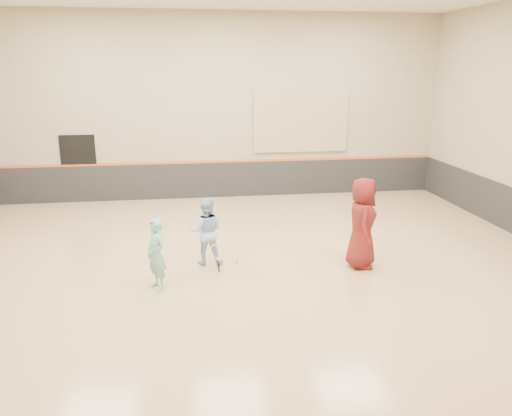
{
  "coord_description": "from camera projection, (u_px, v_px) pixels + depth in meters",
  "views": [
    {
      "loc": [
        -1.09,
        -10.54,
        4.28
      ],
      "look_at": [
        0.48,
        0.4,
        1.15
      ],
      "focal_mm": 35.0,
      "sensor_mm": 36.0,
      "label": 1
    }
  ],
  "objects": [
    {
      "name": "young_man",
      "position": [
        362.0,
        223.0,
        10.86
      ],
      "size": [
        0.85,
        1.11,
        2.01
      ],
      "primitive_type": "imported",
      "rotation": [
        0.0,
        0.0,
        1.33
      ],
      "color": "maroon",
      "rests_on": "floor"
    },
    {
      "name": "instructor",
      "position": [
        206.0,
        231.0,
        11.07
      ],
      "size": [
        0.81,
        0.67,
        1.53
      ],
      "primitive_type": "imported",
      "rotation": [
        0.0,
        0.0,
        3.01
      ],
      "color": "#99B9ED",
      "rests_on": "floor"
    },
    {
      "name": "wainscot_back",
      "position": [
        219.0,
        180.0,
        16.87
      ],
      "size": [
        14.9,
        0.04,
        1.2
      ],
      "primitive_type": "cube",
      "color": "#232326",
      "rests_on": "floor"
    },
    {
      "name": "acoustic_panel",
      "position": [
        301.0,
        122.0,
        16.72
      ],
      "size": [
        3.2,
        0.08,
        2.0
      ],
      "primitive_type": "cube",
      "color": "tan",
      "rests_on": "wall_back"
    },
    {
      "name": "room",
      "position": [
        237.0,
        228.0,
        11.13
      ],
      "size": [
        15.04,
        12.04,
        6.22
      ],
      "color": "tan",
      "rests_on": "ground"
    },
    {
      "name": "spare_racket",
      "position": [
        154.0,
        243.0,
        12.39
      ],
      "size": [
        0.6,
        0.6,
        0.11
      ],
      "primitive_type": null,
      "color": "#A9BC29",
      "rests_on": "floor"
    },
    {
      "name": "ball_in_hand",
      "position": [
        370.0,
        212.0,
        10.67
      ],
      "size": [
        0.07,
        0.07,
        0.07
      ],
      "primitive_type": "sphere",
      "color": "#BBCA2F",
      "rests_on": "young_man"
    },
    {
      "name": "girl",
      "position": [
        156.0,
        254.0,
        9.81
      ],
      "size": [
        0.57,
        0.64,
        1.46
      ],
      "primitive_type": "imported",
      "rotation": [
        0.0,
        0.0,
        -1.03
      ],
      "color": "#6FC1BC",
      "rests_on": "floor"
    },
    {
      "name": "ball_under_racket",
      "position": [
        237.0,
        261.0,
        11.32
      ],
      "size": [
        0.07,
        0.07,
        0.07
      ],
      "primitive_type": "sphere",
      "color": "#BDD431",
      "rests_on": "floor"
    },
    {
      "name": "ball_beside_spare",
      "position": [
        173.0,
        217.0,
        14.69
      ],
      "size": [
        0.07,
        0.07,
        0.07
      ],
      "primitive_type": "sphere",
      "color": "yellow",
      "rests_on": "floor"
    },
    {
      "name": "held_racket",
      "position": [
        217.0,
        251.0,
        10.77
      ],
      "size": [
        0.39,
        0.39,
        0.67
      ],
      "primitive_type": null,
      "color": "#C0E833",
      "rests_on": "instructor"
    },
    {
      "name": "accent_stripe",
      "position": [
        218.0,
        162.0,
        16.7
      ],
      "size": [
        14.9,
        0.03,
        0.06
      ],
      "primitive_type": "cube",
      "color": "#D85914",
      "rests_on": "wall_back"
    },
    {
      "name": "doorway",
      "position": [
        79.0,
        169.0,
        16.13
      ],
      "size": [
        1.1,
        0.05,
        2.2
      ],
      "primitive_type": "cube",
      "color": "black",
      "rests_on": "floor"
    }
  ]
}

